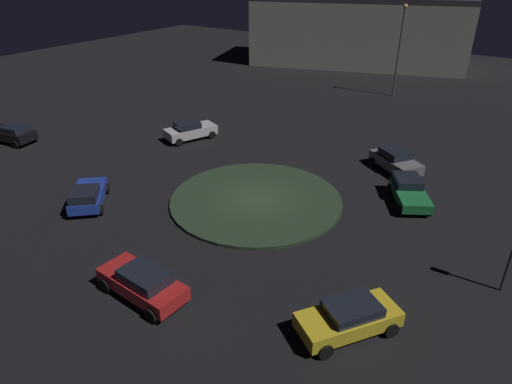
# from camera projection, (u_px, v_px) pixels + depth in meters

# --- Properties ---
(ground_plane) EXTENTS (117.06, 117.06, 0.00)m
(ground_plane) POSITION_uv_depth(u_px,v_px,m) (256.00, 201.00, 29.00)
(ground_plane) COLOR black
(roundabout_island) EXTENTS (10.99, 10.99, 0.18)m
(roundabout_island) POSITION_uv_depth(u_px,v_px,m) (256.00, 200.00, 28.96)
(roundabout_island) COLOR #263823
(roundabout_island) RESTS_ON ground_plane
(car_red) EXTENTS (4.57, 2.28, 1.55)m
(car_red) POSITION_uv_depth(u_px,v_px,m) (143.00, 282.00, 20.56)
(car_red) COLOR red
(car_red) RESTS_ON ground_plane
(car_green) EXTENTS (3.59, 4.32, 1.40)m
(car_green) POSITION_uv_depth(u_px,v_px,m) (409.00, 191.00, 28.63)
(car_green) COLOR #1E7238
(car_green) RESTS_ON ground_plane
(car_silver) EXTENTS (3.33, 4.66, 1.55)m
(car_silver) POSITION_uv_depth(u_px,v_px,m) (190.00, 130.00, 38.31)
(car_silver) COLOR silver
(car_silver) RESTS_ON ground_plane
(car_yellow) EXTENTS (3.91, 4.54, 1.45)m
(car_yellow) POSITION_uv_depth(u_px,v_px,m) (349.00, 317.00, 18.64)
(car_yellow) COLOR gold
(car_yellow) RESTS_ON ground_plane
(car_grey) EXTENTS (4.35, 3.80, 1.57)m
(car_grey) POSITION_uv_depth(u_px,v_px,m) (395.00, 160.00, 32.72)
(car_grey) COLOR slate
(car_grey) RESTS_ON ground_plane
(car_black) EXTENTS (4.39, 2.57, 1.52)m
(car_black) POSITION_uv_depth(u_px,v_px,m) (12.00, 133.00, 37.66)
(car_black) COLOR black
(car_black) RESTS_ON ground_plane
(car_blue) EXTENTS (3.98, 4.10, 1.49)m
(car_blue) POSITION_uv_depth(u_px,v_px,m) (87.00, 195.00, 28.05)
(car_blue) COLOR #1E38A5
(car_blue) RESTS_ON ground_plane
(streetlamp_north) EXTENTS (0.45, 0.45, 9.55)m
(streetlamp_north) POSITION_uv_depth(u_px,v_px,m) (400.00, 43.00, 47.85)
(streetlamp_north) COLOR #4C4C51
(streetlamp_north) RESTS_ON ground_plane
(store_building) EXTENTS (30.92, 20.31, 9.16)m
(store_building) POSITION_uv_depth(u_px,v_px,m) (358.00, 30.00, 63.56)
(store_building) COLOR #ADA893
(store_building) RESTS_ON ground_plane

